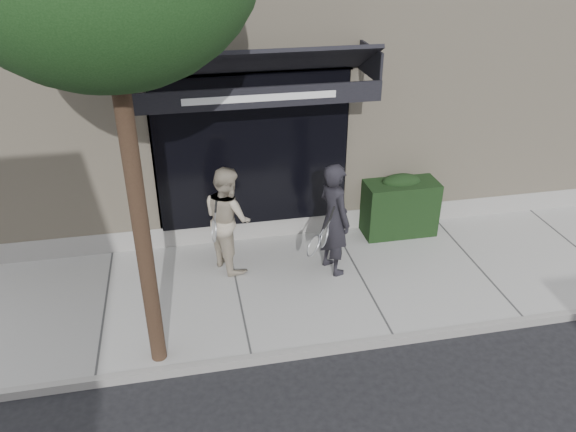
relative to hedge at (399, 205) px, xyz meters
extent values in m
plane|color=black|center=(-1.10, -1.25, -0.66)|extent=(80.00, 80.00, 0.00)
cube|color=#A09F9B|center=(-1.10, -1.25, -0.60)|extent=(20.00, 3.00, 0.12)
cube|color=gray|center=(-1.10, -2.80, -0.59)|extent=(20.00, 0.10, 0.14)
cube|color=tan|center=(-1.10, 3.75, 2.09)|extent=(14.00, 7.00, 5.50)
cube|color=gray|center=(-1.10, 0.45, -0.41)|extent=(14.02, 0.42, 0.50)
cube|color=black|center=(-2.60, 0.30, 1.14)|extent=(3.20, 0.30, 2.60)
cube|color=gray|center=(-4.20, 0.45, 1.14)|extent=(0.08, 0.40, 2.60)
cube|color=gray|center=(-1.00, 0.45, 1.14)|extent=(0.08, 0.40, 2.60)
cube|color=gray|center=(-2.60, 0.45, 2.48)|extent=(3.36, 0.40, 0.12)
cube|color=black|center=(-2.60, -0.25, 2.74)|extent=(3.60, 1.03, 0.55)
cube|color=black|center=(-2.60, -0.75, 2.35)|extent=(3.60, 0.05, 0.30)
cube|color=white|center=(-2.60, -0.78, 2.35)|extent=(2.20, 0.01, 0.10)
cube|color=black|center=(-4.38, -0.25, 2.66)|extent=(0.04, 1.00, 0.45)
cube|color=black|center=(-0.82, -0.25, 2.66)|extent=(0.04, 1.00, 0.45)
cube|color=black|center=(0.00, 0.00, -0.04)|extent=(1.30, 0.70, 1.00)
ellipsoid|color=black|center=(0.00, 0.00, 0.46)|extent=(0.71, 0.38, 0.27)
cylinder|color=black|center=(-4.30, -2.55, 1.74)|extent=(0.20, 0.20, 4.80)
imported|color=black|center=(-1.50, -0.98, 0.40)|extent=(0.65, 0.79, 1.88)
torus|color=silver|center=(-1.75, -1.35, 0.33)|extent=(0.14, 0.31, 0.30)
cylinder|color=silver|center=(-1.75, -1.35, 0.33)|extent=(0.11, 0.28, 0.26)
cylinder|color=silver|center=(-1.75, -1.35, 0.33)|extent=(0.18, 0.04, 0.07)
cylinder|color=black|center=(-1.75, -1.35, 0.33)|extent=(0.20, 0.06, 0.08)
torus|color=silver|center=(-1.93, -1.39, 0.20)|extent=(0.17, 0.30, 0.28)
cylinder|color=silver|center=(-1.93, -1.39, 0.20)|extent=(0.14, 0.27, 0.24)
cylinder|color=silver|center=(-1.93, -1.39, 0.20)|extent=(0.17, 0.02, 0.10)
cylinder|color=black|center=(-1.93, -1.39, 0.20)|extent=(0.19, 0.03, 0.12)
imported|color=#B2A48E|center=(-3.14, -0.52, 0.34)|extent=(0.96, 1.05, 1.76)
torus|color=silver|center=(-3.38, -0.85, 0.32)|extent=(0.09, 0.31, 0.30)
cylinder|color=silver|center=(-3.38, -0.85, 0.32)|extent=(0.07, 0.27, 0.27)
cylinder|color=silver|center=(-3.38, -0.85, 0.32)|extent=(0.18, 0.04, 0.04)
cylinder|color=black|center=(-3.38, -0.85, 0.32)|extent=(0.20, 0.05, 0.06)
camera|label=1|loc=(-3.74, -8.42, 4.65)|focal=35.00mm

